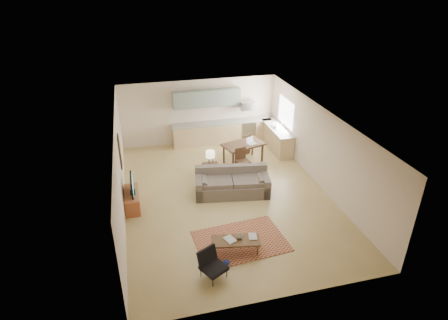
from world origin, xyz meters
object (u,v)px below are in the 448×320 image
object	(u,v)px
armchair	(214,266)
tv_credenza	(132,200)
coffee_table	(236,246)
console_table	(211,172)
sofa	(232,182)
dining_table	(243,153)

from	to	relation	value
armchair	tv_credenza	world-z (taller)	armchair
coffee_table	tv_credenza	world-z (taller)	tv_credenza
armchair	console_table	world-z (taller)	armchair
coffee_table	console_table	distance (m)	3.86
sofa	coffee_table	world-z (taller)	sofa
console_table	sofa	bearing A→B (deg)	-66.16
armchair	dining_table	distance (m)	6.14
tv_credenza	console_table	distance (m)	2.94
sofa	console_table	distance (m)	1.20
tv_credenza	armchair	bearing A→B (deg)	-62.99
console_table	dining_table	xyz separation A→B (m)	(1.50, 1.02, 0.08)
sofa	dining_table	world-z (taller)	sofa
sofa	console_table	xyz separation A→B (m)	(-0.49, 1.09, -0.12)
tv_credenza	sofa	bearing A→B (deg)	0.02
coffee_table	armchair	bearing A→B (deg)	-124.94
coffee_table	sofa	bearing A→B (deg)	86.58
tv_credenza	console_table	size ratio (longest dim) A/B	1.85
sofa	coffee_table	distance (m)	2.86
coffee_table	dining_table	bearing A→B (deg)	81.11
tv_credenza	dining_table	distance (m)	4.73
armchair	tv_credenza	distance (m)	3.96
sofa	tv_credenza	bearing A→B (deg)	-170.61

